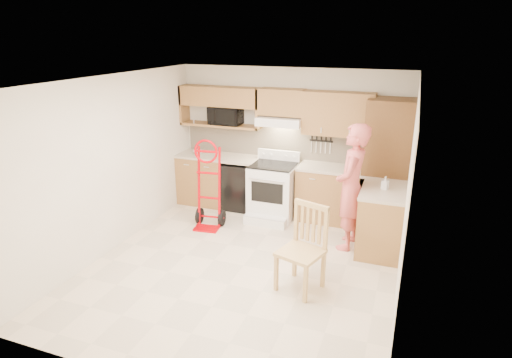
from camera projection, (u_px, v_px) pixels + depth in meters
The scene contains 28 objects.
floor at pixel (243, 266), 5.90m from camera, with size 4.00×4.50×0.02m, color beige.
ceiling at pixel (241, 79), 5.09m from camera, with size 4.00×4.50×0.02m, color white.
wall_back at pixel (291, 141), 7.50m from camera, with size 4.00×0.02×2.50m, color silver.
wall_front at pixel (139, 264), 3.49m from camera, with size 4.00×0.02×2.50m, color silver.
wall_left at pixel (113, 164), 6.15m from camera, with size 0.02×4.50×2.50m, color silver.
wall_right at pixel (408, 200), 4.84m from camera, with size 0.02×4.50×2.50m, color silver.
backsplash at pixel (290, 144), 7.50m from camera, with size 3.92×0.03×0.55m, color beige.
lower_cab_left at pixel (205, 179), 7.99m from camera, with size 0.90×0.60×0.90m, color olive.
dishwasher at pixel (242, 185), 7.75m from camera, with size 0.60×0.60×0.85m, color black.
lower_cab_right at pixel (332, 195), 7.21m from camera, with size 1.14×0.60×0.90m, color olive.
countertop_left at pixel (219, 156), 7.74m from camera, with size 1.50×0.63×0.04m, color #BAAD95.
countertop_right at pixel (334, 168), 7.06m from camera, with size 1.14×0.63×0.04m, color #BAAD95.
cab_return_right at pixel (381, 221), 6.22m from camera, with size 0.60×1.00×0.90m, color olive.
countertop_return at pixel (384, 190), 6.07m from camera, with size 0.63×1.00×0.04m, color #BAAD95.
pantry_tall at pixel (386, 166), 6.75m from camera, with size 0.70×0.60×2.10m, color #533217.
upper_cab_left at pixel (220, 96), 7.52m from camera, with size 1.50×0.33×0.34m, color olive.
upper_shelf_mw at pixel (221, 125), 7.68m from camera, with size 1.50×0.33×0.04m, color olive.
upper_cab_center at pixel (282, 102), 7.16m from camera, with size 0.76×0.33×0.44m, color olive.
upper_cab_right at pixel (338, 114), 6.90m from camera, with size 1.14×0.33×0.70m, color olive.
range_hood at pixel (280, 121), 7.21m from camera, with size 0.76×0.46×0.14m, color white.
knife_strip at pixel (321, 144), 7.28m from camera, with size 0.40×0.05×0.29m, color black, non-canonical shape.
microwave at pixel (226, 115), 7.59m from camera, with size 0.57×0.39×0.32m, color black.
range at pixel (272, 187), 7.27m from camera, with size 0.75×0.99×1.11m, color white, non-canonical shape.
person at pixel (351, 187), 6.16m from camera, with size 0.68×0.45×1.86m, color #D85D5B.
hand_truck at pixel (207, 189), 6.87m from camera, with size 0.52×0.48×1.33m, color #CB0009, non-canonical shape.
dining_chair at pixel (301, 250), 5.20m from camera, with size 0.49×0.53×1.08m, color tan, non-canonical shape.
soap_bottle at pixel (385, 183), 6.04m from camera, with size 0.09×0.09×0.19m, color white.
bowl at pixel (199, 152), 7.86m from camera, with size 0.20×0.20×0.05m, color white.
Camera 1 is at (1.96, -4.82, 3.03)m, focal length 30.10 mm.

